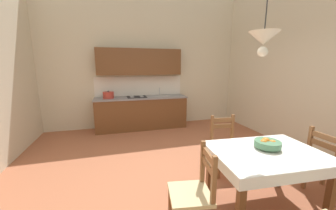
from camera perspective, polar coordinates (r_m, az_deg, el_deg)
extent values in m
cube|color=#A86042|center=(3.37, 2.26, -20.51)|extent=(6.12, 6.41, 0.10)
cube|color=beige|center=(5.76, -6.95, 14.04)|extent=(6.12, 0.12, 4.03)
cube|color=beige|center=(4.62, 39.06, 12.41)|extent=(0.12, 6.41, 4.03)
cube|color=brown|center=(5.52, -7.76, -2.43)|extent=(2.48, 0.60, 0.86)
cube|color=gray|center=(5.42, -7.87, 2.17)|extent=(2.51, 0.63, 0.04)
cube|color=white|center=(5.68, -8.38, 5.57)|extent=(2.48, 0.01, 0.55)
cube|color=brown|center=(5.50, -8.35, 12.43)|extent=(2.28, 0.34, 0.70)
cube|color=black|center=(5.37, -7.25, -7.09)|extent=(2.44, 0.02, 0.09)
cylinder|color=silver|center=(5.53, -2.15, 2.61)|extent=(0.34, 0.34, 0.02)
cylinder|color=silver|center=(5.65, -2.50, 3.96)|extent=(0.02, 0.02, 0.22)
cube|color=black|center=(5.41, -9.19, 2.40)|extent=(0.52, 0.42, 0.01)
cylinder|color=silver|center=(5.30, -10.47, 2.30)|extent=(0.11, 0.11, 0.01)
cylinder|color=silver|center=(5.33, -7.68, 2.44)|extent=(0.11, 0.11, 0.01)
cylinder|color=silver|center=(5.50, -10.67, 2.61)|extent=(0.11, 0.11, 0.01)
cylinder|color=silver|center=(5.52, -7.98, 2.74)|extent=(0.11, 0.11, 0.01)
cylinder|color=#B2382D|center=(5.35, -17.13, 2.69)|extent=(0.28, 0.28, 0.15)
cylinder|color=#B2382D|center=(5.34, -17.18, 3.60)|extent=(0.29, 0.29, 0.02)
sphere|color=black|center=(5.34, -17.20, 3.86)|extent=(0.04, 0.04, 0.04)
cube|color=brown|center=(2.60, 27.08, -12.29)|extent=(1.25, 0.93, 0.02)
cube|color=brown|center=(2.24, 20.52, -26.78)|extent=(0.07, 0.07, 0.73)
cube|color=brown|center=(2.90, 40.06, -19.56)|extent=(0.07, 0.07, 0.73)
cube|color=brown|center=(2.78, 12.16, -18.30)|extent=(0.07, 0.07, 0.73)
cube|color=brown|center=(3.33, 29.97, -14.46)|extent=(0.07, 0.07, 0.73)
cube|color=white|center=(2.59, 27.11, -12.02)|extent=(1.32, 1.00, 0.00)
cube|color=white|center=(2.32, 34.24, -17.23)|extent=(1.25, 0.10, 0.12)
cube|color=white|center=(2.95, 21.46, -10.03)|extent=(1.25, 0.10, 0.12)
cube|color=white|center=(2.30, 14.14, -15.78)|extent=(0.07, 0.91, 0.12)
cube|color=white|center=(3.03, 36.49, -10.96)|extent=(0.07, 0.91, 0.12)
cube|color=#D1BC89|center=(3.36, 16.63, -11.89)|extent=(0.48, 0.48, 0.04)
cube|color=brown|center=(3.38, 20.58, -16.19)|extent=(0.05, 0.05, 0.41)
cube|color=brown|center=(3.24, 14.68, -17.08)|extent=(0.05, 0.05, 0.41)
cube|color=brown|center=(3.57, 18.17, -9.98)|extent=(0.05, 0.05, 0.93)
cube|color=brown|center=(3.44, 12.64, -10.52)|extent=(0.05, 0.05, 0.93)
cube|color=brown|center=(3.38, 15.80, -4.27)|extent=(0.32, 0.07, 0.07)
cube|color=brown|center=(3.41, 15.70, -5.98)|extent=(0.32, 0.07, 0.07)
cube|color=#D1BC89|center=(3.47, 40.02, -13.37)|extent=(0.43, 0.43, 0.04)
cube|color=brown|center=(3.79, 38.94, -15.01)|extent=(0.04, 0.04, 0.41)
cube|color=brown|center=(3.42, 35.81, -12.57)|extent=(0.04, 0.04, 0.93)
cube|color=brown|center=(3.23, 40.86, -14.55)|extent=(0.04, 0.04, 0.93)
cube|color=brown|center=(3.20, 39.08, -7.31)|extent=(0.03, 0.32, 0.07)
cube|color=brown|center=(3.23, 38.84, -9.09)|extent=(0.03, 0.32, 0.07)
cube|color=#D1BC89|center=(2.21, 6.45, -24.61)|extent=(0.48, 0.48, 0.04)
cube|color=brown|center=(2.46, 0.68, -26.83)|extent=(0.05, 0.05, 0.41)
cube|color=brown|center=(2.09, 13.04, -25.96)|extent=(0.05, 0.05, 0.93)
cube|color=brown|center=(2.38, 9.96, -20.90)|extent=(0.05, 0.05, 0.93)
cube|color=brown|center=(2.04, 11.80, -14.47)|extent=(0.07, 0.32, 0.07)
cube|color=brown|center=(2.09, 11.68, -17.08)|extent=(0.07, 0.32, 0.07)
cylinder|color=#4C7F5B|center=(2.67, 27.16, -11.03)|extent=(0.17, 0.17, 0.02)
cylinder|color=#4C7F5B|center=(2.65, 27.25, -10.09)|extent=(0.30, 0.30, 0.07)
sphere|color=orange|center=(2.63, 26.31, -10.00)|extent=(0.09, 0.09, 0.09)
sphere|color=orange|center=(2.68, 28.43, -9.88)|extent=(0.08, 0.08, 0.08)
sphere|color=orange|center=(2.67, 26.84, -9.59)|extent=(0.10, 0.10, 0.10)
cylinder|color=black|center=(2.46, 27.11, 24.72)|extent=(0.01, 0.01, 0.57)
cone|color=silver|center=(2.40, 26.39, 17.22)|extent=(0.32, 0.32, 0.14)
sphere|color=white|center=(2.38, 26.09, 13.89)|extent=(0.11, 0.11, 0.11)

